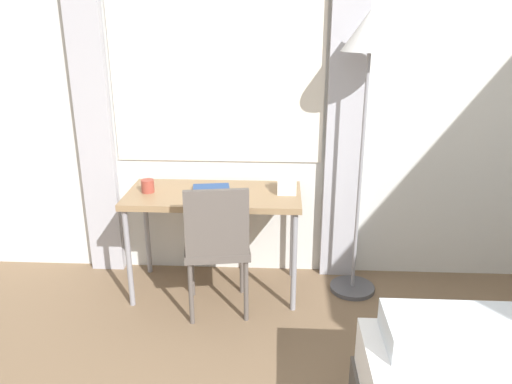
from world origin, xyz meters
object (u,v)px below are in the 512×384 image
desk_chair (217,241)px  telephone (287,185)px  desk (214,202)px  mug (148,186)px  standing_lamp (369,61)px  book (211,189)px

desk_chair → telephone: 0.61m
telephone → desk: bearing=-174.1°
mug → standing_lamp: bearing=2.2°
desk → mug: mug is taller
desk_chair → standing_lamp: (0.90, 0.33, 1.06)m
telephone → mug: telephone is taller
telephone → mug: size_ratio=2.14×
telephone → book: 0.50m
desk_chair → book: desk_chair is taller
desk_chair → standing_lamp: bearing=11.2°
desk → standing_lamp: bearing=2.4°
telephone → standing_lamp: bearing=-1.2°
desk_chair → mug: (-0.49, 0.28, 0.26)m
mug → telephone: bearing=3.9°
desk → standing_lamp: (0.96, 0.04, 0.91)m
telephone → mug: 0.92m
desk → book: 0.09m
mug → desk: bearing=1.5°
mug → book: bearing=7.4°
desk → telephone: (0.48, 0.05, 0.11)m
book → mug: bearing=-172.6°
standing_lamp → book: 1.28m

